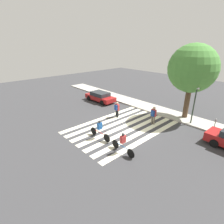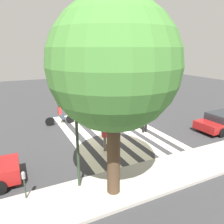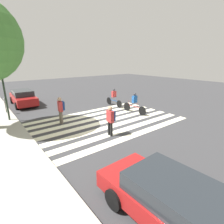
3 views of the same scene
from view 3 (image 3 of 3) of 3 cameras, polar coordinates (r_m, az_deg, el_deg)
ground_plane at (r=12.38m, az=-1.45°, el=-2.97°), size 60.00×60.00×0.00m
sidewalk_curb at (r=10.26m, az=-31.17°, el=-9.49°), size 36.00×2.50×0.14m
crosswalk_stripes at (r=12.38m, az=-1.45°, el=-2.95°), size 6.25×10.00×0.01m
traffic_light at (r=13.62m, az=-31.98°, el=11.12°), size 0.60×0.50×4.90m
parking_meter at (r=16.04m, az=-31.60°, el=2.77°), size 0.15×0.15×1.32m
pedestrian_adult_yellow_jacket at (r=12.16m, az=-16.37°, el=1.21°), size 0.53×0.46×1.81m
pedestrian_adult_tall_backpack at (r=9.78m, az=-0.44°, el=-2.12°), size 0.50×0.42×1.74m
cyclist_far_lane at (r=14.10m, az=7.34°, el=3.07°), size 2.40×0.41×1.66m
cyclist_mid_street at (r=16.14m, az=0.62°, el=4.95°), size 2.28×0.41×1.63m
car_parked_silver_sedan at (r=5.29m, az=19.97°, el=-26.09°), size 4.52×2.07×1.30m
car_parked_dark_suv at (r=18.61m, az=-27.04°, el=4.28°), size 4.56×1.96×1.43m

